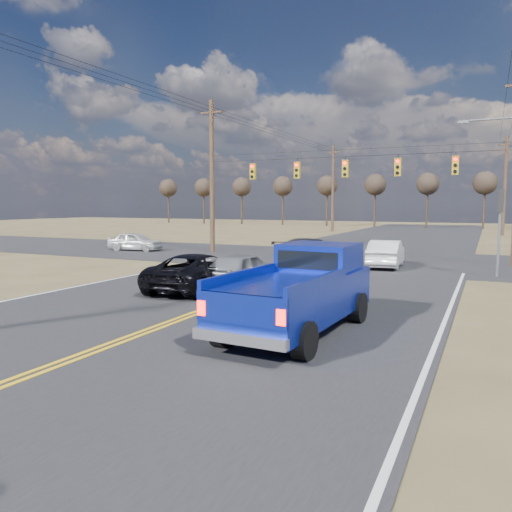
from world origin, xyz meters
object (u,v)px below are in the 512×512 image
at_px(silver_suv, 242,270).
at_px(cross_car_west, 135,241).
at_px(white_car_queue, 386,254).
at_px(dgrey_car_queue, 309,252).
at_px(pickup_truck, 300,291).
at_px(black_suv, 199,272).

xyz_separation_m(silver_suv, cross_car_west, (-13.64, 10.59, -0.06)).
height_order(white_car_queue, dgrey_car_queue, dgrey_car_queue).
xyz_separation_m(dgrey_car_queue, cross_car_west, (-13.64, 2.65, -0.08)).
bearing_deg(white_car_queue, pickup_truck, 88.11).
relative_size(pickup_truck, white_car_queue, 1.38).
xyz_separation_m(black_suv, white_car_queue, (5.10, 10.01, 0.00)).
xyz_separation_m(silver_suv, black_suv, (-1.27, -1.11, -0.02)).
height_order(pickup_truck, cross_car_west, pickup_truck).
relative_size(pickup_truck, cross_car_west, 1.54).
distance_m(silver_suv, black_suv, 1.69).
relative_size(silver_suv, white_car_queue, 0.98).
distance_m(black_suv, dgrey_car_queue, 9.14).
height_order(pickup_truck, dgrey_car_queue, pickup_truck).
distance_m(white_car_queue, dgrey_car_queue, 3.94).
bearing_deg(white_car_queue, cross_car_west, -9.45).
height_order(black_suv, dgrey_car_queue, dgrey_car_queue).
bearing_deg(silver_suv, pickup_truck, 132.01).
relative_size(pickup_truck, dgrey_car_queue, 1.17).
bearing_deg(white_car_queue, dgrey_car_queue, 10.10).
xyz_separation_m(black_suv, dgrey_car_queue, (1.27, 9.05, 0.03)).
bearing_deg(dgrey_car_queue, black_suv, 89.81).
bearing_deg(pickup_truck, white_car_queue, 95.27).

